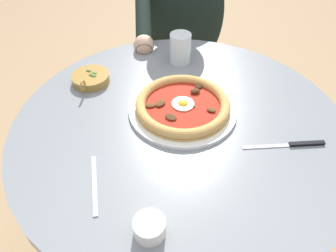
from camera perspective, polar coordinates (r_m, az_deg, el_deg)
ground_plane at (r=1.47m, az=1.37°, el=-21.32°), size 6.00×6.00×0.02m
dining_table at (r=0.95m, az=1.97°, el=-5.60°), size 0.89×0.89×0.74m
pizza_on_plate at (r=0.87m, az=2.76°, el=3.60°), size 0.30×0.30×0.04m
water_glass at (r=1.06m, az=2.20°, el=13.56°), size 0.07×0.07×0.10m
steak_knife at (r=0.84m, az=21.92°, el=-3.07°), size 0.20×0.06×0.01m
ramekin_capers at (r=0.63m, az=-3.36°, el=-17.64°), size 0.06×0.06×0.04m
olive_pan at (r=1.01m, az=-13.69°, el=8.36°), size 0.11×0.14×0.05m
fork_utensil at (r=0.73m, az=-13.04°, el=-10.11°), size 0.07×0.16×0.00m
diner_person at (r=1.51m, az=2.01°, el=12.34°), size 0.39×0.52×1.19m
cafe_chair_diner at (r=1.65m, az=2.08°, el=14.14°), size 0.48×0.48×0.83m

